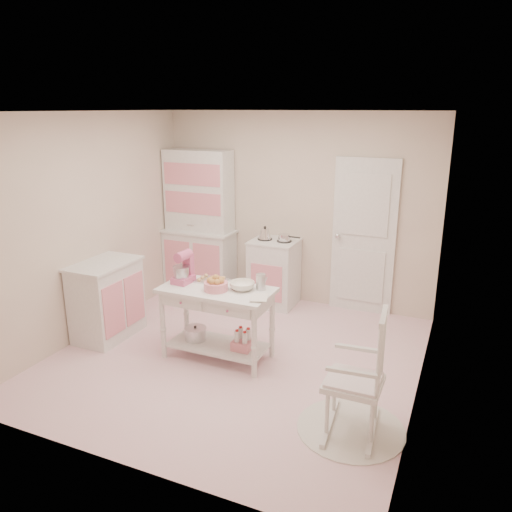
{
  "coord_description": "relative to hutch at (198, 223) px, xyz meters",
  "views": [
    {
      "loc": [
        2.18,
        -4.44,
        2.64
      ],
      "look_at": [
        0.05,
        0.43,
        1.05
      ],
      "focal_mm": 35.0,
      "sensor_mm": 36.0,
      "label": 1
    }
  ],
  "objects": [
    {
      "name": "room_shell",
      "position": [
        1.39,
        -1.66,
        0.61
      ],
      "size": [
        3.84,
        3.84,
        2.62
      ],
      "color": "pink",
      "rests_on": "ground"
    },
    {
      "name": "door",
      "position": [
        2.34,
        0.21,
        -0.02
      ],
      "size": [
        0.82,
        0.05,
        2.04
      ],
      "primitive_type": "cube",
      "color": "silver",
      "rests_on": "ground"
    },
    {
      "name": "hutch",
      "position": [
        0.0,
        0.0,
        0.0
      ],
      "size": [
        1.06,
        0.5,
        2.08
      ],
      "primitive_type": "cube",
      "color": "silver",
      "rests_on": "ground"
    },
    {
      "name": "stove",
      "position": [
        1.2,
        -0.05,
        -0.58
      ],
      "size": [
        0.62,
        0.57,
        0.92
      ],
      "primitive_type": "cube",
      "color": "silver",
      "rests_on": "ground"
    },
    {
      "name": "base_cabinet",
      "position": [
        -0.24,
        -1.78,
        -0.58
      ],
      "size": [
        0.54,
        0.84,
        0.92
      ],
      "primitive_type": "cube",
      "color": "silver",
      "rests_on": "ground"
    },
    {
      "name": "lace_rug",
      "position": [
        2.85,
        -2.43,
        -1.03
      ],
      "size": [
        0.92,
        0.92,
        0.01
      ],
      "primitive_type": "cylinder",
      "color": "white",
      "rests_on": "ground"
    },
    {
      "name": "rocking_chair",
      "position": [
        2.85,
        -2.43,
        -0.49
      ],
      "size": [
        0.54,
        0.76,
        1.1
      ],
      "primitive_type": "cube",
      "rotation": [
        0.0,
        0.0,
        0.09
      ],
      "color": "silver",
      "rests_on": "ground"
    },
    {
      "name": "work_table",
      "position": [
        1.21,
        -1.73,
        -0.64
      ],
      "size": [
        1.2,
        0.6,
        0.8
      ],
      "primitive_type": "cube",
      "color": "silver",
      "rests_on": "ground"
    },
    {
      "name": "stand_mixer",
      "position": [
        0.79,
        -1.71,
        -0.07
      ],
      "size": [
        0.22,
        0.29,
        0.34
      ],
      "primitive_type": "cube",
      "rotation": [
        0.0,
        0.0,
        -0.06
      ],
      "color": "#CC5682",
      "rests_on": "work_table"
    },
    {
      "name": "cookie_tray",
      "position": [
        1.06,
        -1.55,
        -0.23
      ],
      "size": [
        0.34,
        0.24,
        0.02
      ],
      "primitive_type": "cube",
      "color": "silver",
      "rests_on": "work_table"
    },
    {
      "name": "bread_basket",
      "position": [
        1.23,
        -1.78,
        -0.19
      ],
      "size": [
        0.25,
        0.25,
        0.09
      ],
      "primitive_type": "cylinder",
      "color": "pink",
      "rests_on": "work_table"
    },
    {
      "name": "mixing_bowl",
      "position": [
        1.47,
        -1.65,
        -0.2
      ],
      "size": [
        0.27,
        0.27,
        0.08
      ],
      "primitive_type": "imported",
      "color": "white",
      "rests_on": "work_table"
    },
    {
      "name": "metal_pitcher",
      "position": [
        1.65,
        -1.57,
        -0.16
      ],
      "size": [
        0.1,
        0.1,
        0.17
      ],
      "primitive_type": "cylinder",
      "color": "silver",
      "rests_on": "work_table"
    },
    {
      "name": "recipe_book",
      "position": [
        1.66,
        -1.85,
        -0.23
      ],
      "size": [
        0.23,
        0.27,
        0.02
      ],
      "primitive_type": "imported",
      "rotation": [
        0.0,
        0.0,
        0.29
      ],
      "color": "white",
      "rests_on": "work_table"
    }
  ]
}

